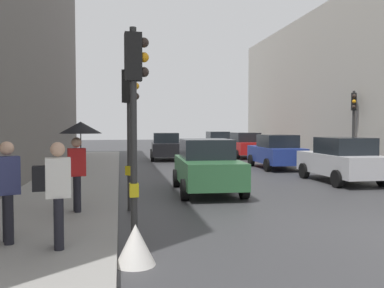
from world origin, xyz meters
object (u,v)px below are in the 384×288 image
object	(u,v)px
pedestrian_with_grey_backpack	(5,186)
warning_sign_triangle	(136,245)
traffic_light_near_left	(135,97)
car_red_sedan	(244,145)
car_dark_suv	(166,146)
car_silver_hatchback	(342,160)
traffic_light_mid_street	(354,116)
pedestrian_with_black_backpack	(55,188)
car_blue_van	(276,152)
pedestrian_with_umbrella	(79,141)
car_white_compact	(217,142)
car_green_estate	(207,166)
traffic_light_near_right	(130,111)

from	to	relation	value
pedestrian_with_grey_backpack	warning_sign_triangle	bearing A→B (deg)	-25.24
traffic_light_near_left	car_red_sedan	size ratio (longest dim) A/B	0.93
car_dark_suv	car_silver_hatchback	bearing A→B (deg)	-65.17
car_silver_hatchback	pedestrian_with_grey_backpack	xyz separation A→B (m)	(-10.49, -7.19, 0.29)
traffic_light_mid_street	pedestrian_with_black_backpack	distance (m)	16.57
car_silver_hatchback	car_dark_suv	distance (m)	13.25
car_blue_van	pedestrian_with_umbrella	world-z (taller)	pedestrian_with_umbrella
car_dark_suv	car_blue_van	bearing A→B (deg)	-52.95
traffic_light_near_left	pedestrian_with_grey_backpack	size ratio (longest dim) A/B	2.22
car_white_compact	car_silver_hatchback	xyz separation A→B (m)	(0.58, -18.37, 0.00)
car_red_sedan	car_green_estate	world-z (taller)	same
traffic_light_near_left	pedestrian_with_black_backpack	xyz separation A→B (m)	(-1.32, -0.34, -1.55)
car_blue_van	car_white_compact	xyz separation A→B (m)	(-0.02, 12.97, 0.00)
car_dark_suv	pedestrian_with_umbrella	distance (m)	17.14
traffic_light_near_left	car_dark_suv	xyz separation A→B (m)	(2.70, 19.34, -1.83)
traffic_light_mid_street	warning_sign_triangle	world-z (taller)	traffic_light_mid_street
car_white_compact	pedestrian_with_umbrella	distance (m)	24.69
car_white_compact	warning_sign_triangle	size ratio (longest dim) A/B	6.51
car_white_compact	car_red_sedan	bearing A→B (deg)	-84.08
car_green_estate	pedestrian_with_black_backpack	distance (m)	7.36
car_blue_van	car_dark_suv	size ratio (longest dim) A/B	0.99
car_white_compact	pedestrian_with_grey_backpack	size ratio (longest dim) A/B	2.39
traffic_light_near_right	pedestrian_with_black_backpack	size ratio (longest dim) A/B	2.11
traffic_light_mid_street	pedestrian_with_grey_backpack	distance (m)	16.96
pedestrian_with_black_backpack	car_red_sedan	bearing A→B (deg)	64.81
car_silver_hatchback	car_dark_suv	size ratio (longest dim) A/B	0.98
car_blue_van	car_red_sedan	world-z (taller)	same
car_blue_van	car_white_compact	world-z (taller)	same
traffic_light_near_left	car_blue_van	world-z (taller)	traffic_light_near_left
traffic_light_mid_street	pedestrian_with_grey_backpack	bearing A→B (deg)	-140.83
car_red_sedan	warning_sign_triangle	xyz separation A→B (m)	(-8.29, -20.95, -0.55)
traffic_light_near_left	car_red_sedan	world-z (taller)	traffic_light_near_left
traffic_light_near_right	car_blue_van	bearing A→B (deg)	50.76
car_white_compact	car_green_estate	bearing A→B (deg)	-104.45
pedestrian_with_umbrella	pedestrian_with_grey_backpack	size ratio (longest dim) A/B	1.21
traffic_light_mid_street	car_blue_van	world-z (taller)	traffic_light_mid_street
traffic_light_mid_street	car_blue_van	size ratio (longest dim) A/B	0.92
traffic_light_near_left	warning_sign_triangle	xyz separation A→B (m)	(-0.03, -0.92, -2.39)
car_dark_suv	pedestrian_with_umbrella	size ratio (longest dim) A/B	2.01
car_white_compact	pedestrian_with_black_backpack	xyz separation A→B (m)	(-9.00, -26.02, 0.29)
traffic_light_mid_street	car_silver_hatchback	world-z (taller)	traffic_light_mid_street
pedestrian_with_grey_backpack	car_silver_hatchback	bearing A→B (deg)	34.44
traffic_light_mid_street	car_red_sedan	world-z (taller)	traffic_light_mid_street
warning_sign_triangle	car_white_compact	bearing A→B (deg)	73.84
traffic_light_near_left	traffic_light_mid_street	xyz separation A→B (m)	(10.86, 10.79, -0.02)
traffic_light_near_right	car_red_sedan	distance (m)	18.75
traffic_light_mid_street	pedestrian_with_umbrella	size ratio (longest dim) A/B	1.82
car_white_compact	car_silver_hatchback	world-z (taller)	same
pedestrian_with_umbrella	traffic_light_near_right	bearing A→B (deg)	27.21
car_green_estate	pedestrian_with_umbrella	xyz separation A→B (m)	(-3.79, -3.22, 0.96)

